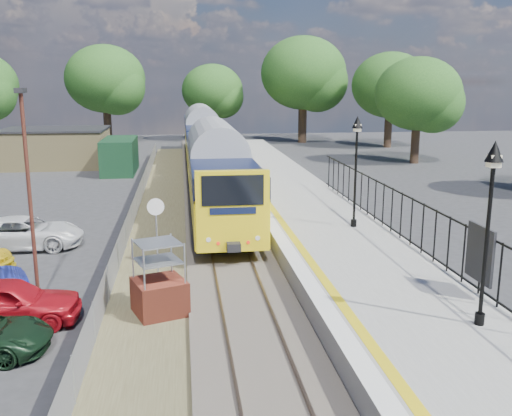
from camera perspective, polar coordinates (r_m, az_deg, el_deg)
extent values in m
plane|color=#2D2D30|center=(17.91, -1.23, -9.93)|extent=(120.00, 120.00, 0.00)
cube|color=#473F38|center=(27.36, -3.51, -1.77)|extent=(3.40, 80.00, 0.20)
cube|color=#4C472D|center=(25.41, -9.73, -3.21)|extent=(2.60, 70.00, 0.06)
cube|color=brown|center=(27.29, -5.02, -1.57)|extent=(0.07, 80.00, 0.14)
cube|color=brown|center=(27.39, -2.01, -1.48)|extent=(0.07, 80.00, 0.14)
cube|color=gray|center=(25.97, 6.08, -1.79)|extent=(5.00, 70.00, 0.90)
cube|color=silver|center=(25.44, 1.17, -0.97)|extent=(0.50, 70.00, 0.01)
cube|color=yellow|center=(25.52, 2.28, -0.94)|extent=(0.30, 70.00, 0.01)
cylinder|color=black|center=(15.54, 21.45, -10.27)|extent=(0.24, 0.24, 0.30)
cylinder|color=black|center=(14.95, 22.01, -3.69)|extent=(0.10, 0.10, 3.70)
cube|color=black|center=(14.56, 22.64, 3.70)|extent=(0.08, 0.08, 0.30)
cube|color=beige|center=(14.53, 22.69, 4.37)|extent=(0.26, 0.26, 0.30)
cone|color=black|center=(14.51, 22.77, 5.26)|extent=(0.44, 0.44, 0.50)
cylinder|color=black|center=(24.24, 9.74, -1.48)|extent=(0.24, 0.24, 0.30)
cylinder|color=black|center=(23.87, 9.90, 2.83)|extent=(0.10, 0.10, 3.70)
cube|color=black|center=(23.63, 10.08, 7.50)|extent=(0.08, 0.08, 0.30)
cube|color=beige|center=(23.61, 10.10, 7.91)|extent=(0.26, 0.26, 0.30)
cone|color=black|center=(23.60, 10.12, 8.47)|extent=(0.44, 0.44, 0.50)
cube|color=black|center=(21.12, 15.92, 0.59)|extent=(0.05, 26.00, 0.05)
cube|color=black|center=(17.31, 21.49, -4.26)|extent=(0.08, 1.40, 1.60)
cube|color=tan|center=(49.81, -19.34, 5.66)|extent=(8.00, 6.00, 3.00)
cube|color=black|center=(49.67, -19.47, 7.44)|extent=(8.20, 6.20, 0.15)
cube|color=#14381C|center=(45.05, -13.46, 5.11)|extent=(2.40, 6.00, 2.60)
cylinder|color=#332319|center=(67.15, -14.60, 7.92)|extent=(0.88, 0.88, 3.85)
ellipsoid|color=#1F4C19|center=(66.97, -14.85, 12.38)|extent=(8.80, 8.80, 7.48)
cylinder|color=#332319|center=(68.76, -4.32, 8.09)|extent=(0.72, 0.72, 3.15)
ellipsoid|color=#1F4C19|center=(68.57, -4.37, 11.65)|extent=(7.20, 7.20, 6.12)
cylinder|color=#332319|center=(66.08, 4.66, 8.36)|extent=(0.96, 0.96, 4.20)
ellipsoid|color=#1F4C19|center=(65.92, 4.75, 13.31)|extent=(9.60, 9.60, 8.16)
cylinder|color=#332319|center=(62.58, 13.06, 7.53)|extent=(0.80, 0.80, 3.50)
ellipsoid|color=#1F4C19|center=(62.38, 13.28, 11.88)|extent=(8.00, 8.00, 6.80)
cylinder|color=#332319|center=(50.76, 15.62, 6.11)|extent=(0.72, 0.72, 3.15)
ellipsoid|color=#1F4C19|center=(50.50, 15.91, 10.93)|extent=(7.20, 7.20, 6.12)
cube|color=yellow|center=(30.65, -4.03, 2.82)|extent=(2.80, 20.00, 1.90)
cube|color=#0E1533|center=(30.46, -4.07, 5.23)|extent=(2.82, 20.00, 0.90)
cube|color=black|center=(30.46, -4.07, 5.23)|extent=(2.82, 18.00, 0.70)
cube|color=black|center=(30.87, -4.00, 0.66)|extent=(2.00, 18.00, 0.45)
cube|color=yellow|center=(51.05, -5.45, 6.67)|extent=(2.80, 20.00, 1.90)
cube|color=#0E1533|center=(50.94, -5.48, 8.13)|extent=(2.82, 20.00, 0.90)
cube|color=black|center=(50.94, -5.48, 8.13)|extent=(2.82, 18.00, 0.70)
cube|color=black|center=(51.18, -5.42, 5.36)|extent=(2.00, 18.00, 0.45)
cube|color=black|center=(20.39, -2.34, 1.77)|extent=(2.24, 0.04, 1.10)
cube|color=maroon|center=(17.43, -9.61, -8.82)|extent=(1.82, 1.82, 1.10)
cylinder|color=#999EA3|center=(20.19, -9.86, -3.52)|extent=(0.06, 0.06, 2.65)
cylinder|color=silver|center=(19.82, -10.01, 0.12)|extent=(0.59, 0.12, 0.59)
cylinder|color=#4F241A|center=(18.53, -21.65, 0.53)|extent=(0.12, 0.12, 6.54)
cube|color=black|center=(18.18, -22.50, 10.81)|extent=(0.25, 0.50, 0.15)
imported|color=#B4101B|center=(17.91, -23.66, -8.63)|extent=(4.12, 1.71, 1.40)
imported|color=white|center=(25.72, -22.19, -2.32)|extent=(4.79, 2.21, 1.33)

